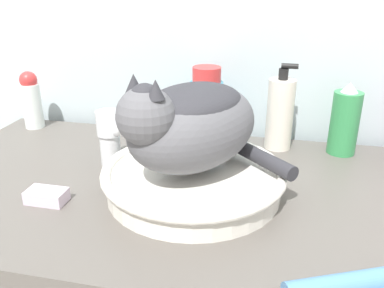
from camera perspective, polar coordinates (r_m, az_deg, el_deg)
The scene contains 9 objects.
sink_basin at distance 0.77m, azimuth 0.22°, elevation -4.78°, with size 0.35×0.35×0.06m.
cat at distance 0.72m, azimuth -0.25°, elevation 3.12°, with size 0.34×0.32×0.19m.
faucet at distance 0.87m, azimuth -10.92°, elevation 1.46°, with size 0.15×0.09×0.15m.
soap_pump_bottle at distance 0.97m, azimuth 12.25°, elevation 4.22°, with size 0.06×0.06×0.20m.
deodorant_stick at distance 1.17m, azimuth -21.62°, elevation 5.76°, with size 0.05×0.05×0.15m.
spray_bottle_trigger at distance 0.99m, azimuth 20.65°, elevation 2.99°, with size 0.06×0.06×0.17m.
mouthwash_bottle at distance 0.99m, azimuth 2.02°, elevation 5.20°, with size 0.08×0.08×0.19m.
cream_tube at distance 0.59m, azimuth 21.39°, elevation -17.90°, with size 0.17×0.10×0.04m.
soap_bar at distance 0.79m, azimuth -19.71°, elevation -6.90°, with size 0.07×0.04×0.02m.
Camera 1 is at (0.13, -0.39, 1.19)m, focal length 38.00 mm.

